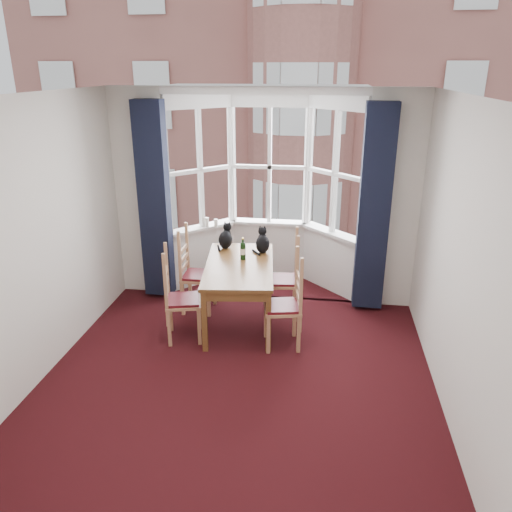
% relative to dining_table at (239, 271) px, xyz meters
% --- Properties ---
extents(floor, '(4.50, 4.50, 0.00)m').
position_rel_dining_table_xyz_m(floor, '(0.19, -1.46, -0.69)').
color(floor, black).
rests_on(floor, ground).
extents(ceiling, '(4.50, 4.50, 0.00)m').
position_rel_dining_table_xyz_m(ceiling, '(0.19, -1.46, 2.11)').
color(ceiling, white).
rests_on(ceiling, floor).
extents(wall_left, '(0.00, 4.50, 4.50)m').
position_rel_dining_table_xyz_m(wall_left, '(-1.81, -1.46, 0.71)').
color(wall_left, silver).
rests_on(wall_left, floor).
extents(wall_right, '(0.00, 4.50, 4.50)m').
position_rel_dining_table_xyz_m(wall_right, '(2.19, -1.46, 0.71)').
color(wall_right, silver).
rests_on(wall_right, floor).
extents(wall_near, '(4.00, 0.00, 4.00)m').
position_rel_dining_table_xyz_m(wall_near, '(0.19, -3.71, 0.71)').
color(wall_near, silver).
rests_on(wall_near, floor).
extents(wall_back_pier_left, '(0.70, 0.12, 2.80)m').
position_rel_dining_table_xyz_m(wall_back_pier_left, '(-1.46, 0.79, 0.71)').
color(wall_back_pier_left, silver).
rests_on(wall_back_pier_left, floor).
extents(wall_back_pier_right, '(0.70, 0.12, 2.80)m').
position_rel_dining_table_xyz_m(wall_back_pier_right, '(1.84, 0.79, 0.71)').
color(wall_back_pier_right, silver).
rests_on(wall_back_pier_right, floor).
extents(bay_window, '(2.76, 0.94, 2.80)m').
position_rel_dining_table_xyz_m(bay_window, '(0.19, 1.30, 0.71)').
color(bay_window, white).
rests_on(bay_window, floor).
extents(curtain_left, '(0.38, 0.22, 2.60)m').
position_rel_dining_table_xyz_m(curtain_left, '(-1.23, 0.61, 0.66)').
color(curtain_left, black).
rests_on(curtain_left, floor).
extents(curtain_right, '(0.38, 0.22, 2.60)m').
position_rel_dining_table_xyz_m(curtain_right, '(1.61, 0.61, 0.66)').
color(curtain_right, black).
rests_on(curtain_right, floor).
extents(dining_table, '(0.98, 1.60, 0.78)m').
position_rel_dining_table_xyz_m(dining_table, '(0.00, 0.00, 0.00)').
color(dining_table, brown).
rests_on(dining_table, floor).
extents(chair_left_near, '(0.49, 0.51, 0.92)m').
position_rel_dining_table_xyz_m(chair_left_near, '(-0.67, -0.51, -0.22)').
color(chair_left_near, tan).
rests_on(chair_left_near, floor).
extents(chair_left_far, '(0.40, 0.42, 0.92)m').
position_rel_dining_table_xyz_m(chair_left_far, '(-0.68, 0.25, -0.22)').
color(chair_left_far, tan).
rests_on(chair_left_far, floor).
extents(chair_right_near, '(0.47, 0.49, 0.92)m').
position_rel_dining_table_xyz_m(chair_right_near, '(0.66, -0.47, -0.22)').
color(chair_right_near, tan).
rests_on(chair_right_near, floor).
extents(chair_right_far, '(0.44, 0.46, 0.92)m').
position_rel_dining_table_xyz_m(chair_right_far, '(0.59, 0.26, -0.22)').
color(chair_right_far, tan).
rests_on(chair_right_far, floor).
extents(cat_left, '(0.21, 0.27, 0.35)m').
position_rel_dining_table_xyz_m(cat_left, '(-0.28, 0.56, 0.22)').
color(cat_left, black).
rests_on(cat_left, dining_table).
extents(cat_right, '(0.21, 0.27, 0.34)m').
position_rel_dining_table_xyz_m(cat_right, '(0.23, 0.46, 0.22)').
color(cat_right, black).
rests_on(cat_right, dining_table).
extents(wine_bottle, '(0.07, 0.07, 0.28)m').
position_rel_dining_table_xyz_m(wine_bottle, '(0.02, 0.17, 0.21)').
color(wine_bottle, black).
rests_on(wine_bottle, dining_table).
extents(candle_tall, '(0.06, 0.06, 0.13)m').
position_rel_dining_table_xyz_m(candle_tall, '(-0.67, 1.14, 0.25)').
color(candle_tall, white).
rests_on(candle_tall, bay_window).
extents(candle_short, '(0.06, 0.06, 0.11)m').
position_rel_dining_table_xyz_m(candle_short, '(-0.54, 1.17, 0.23)').
color(candle_short, white).
rests_on(candle_short, bay_window).
extents(street, '(80.00, 80.00, 0.00)m').
position_rel_dining_table_xyz_m(street, '(0.19, 30.79, -6.69)').
color(street, '#333335').
rests_on(street, ground).
extents(tenement_building, '(18.40, 7.80, 15.20)m').
position_rel_dining_table_xyz_m(tenement_building, '(0.19, 12.55, 0.91)').
color(tenement_building, '#AA6357').
rests_on(tenement_building, street).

